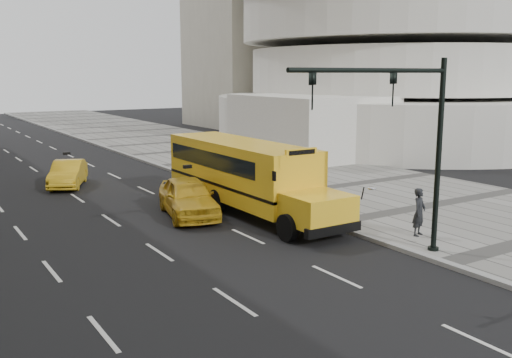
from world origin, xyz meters
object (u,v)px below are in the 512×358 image
school_bus (243,171)px  taxi_far (68,174)px  taxi_near (188,197)px  traffic_signal (409,134)px  pedestrian (419,212)px

school_bus → taxi_far: bearing=118.0°
taxi_near → taxi_far: size_ratio=1.15×
school_bus → traffic_signal: traffic_signal is taller
taxi_near → traffic_signal: bearing=-57.3°
taxi_near → pedestrian: size_ratio=2.76×
traffic_signal → school_bus: bearing=94.5°
school_bus → taxi_near: (-2.50, 0.34, -0.95)m
taxi_far → pedestrian: pedestrian is taller
taxi_near → taxi_far: taxi_near is taller
school_bus → pedestrian: (3.01, -7.23, -0.75)m
pedestrian → school_bus: bearing=92.4°
taxi_far → traffic_signal: 19.45m
traffic_signal → pedestrian: bearing=32.3°
school_bus → pedestrian: bearing=-67.4°
pedestrian → traffic_signal: traffic_signal is taller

